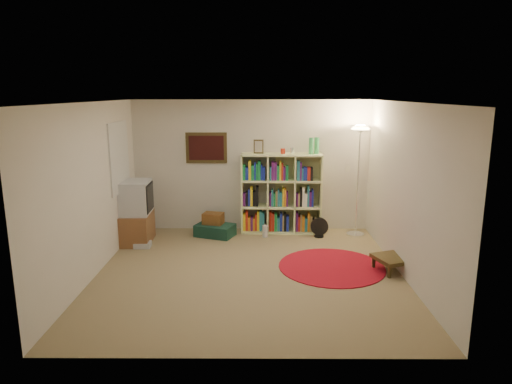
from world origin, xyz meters
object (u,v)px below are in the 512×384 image
floor_fan (319,227)px  suitcase (215,230)px  side_table (393,259)px  bookshelf (280,194)px  floor_lamp (360,144)px  tv_stand (136,213)px

floor_fan → suitcase: bearing=-178.1°
side_table → bookshelf: bearing=128.9°
floor_lamp → bookshelf: bearing=170.9°
tv_stand → side_table: 4.42m
bookshelf → floor_fan: size_ratio=4.87×
floor_lamp → suitcase: floor_lamp is taller
suitcase → side_table: bearing=-10.3°
floor_lamp → tv_stand: floor_lamp is taller
bookshelf → tv_stand: bearing=-163.8°
bookshelf → suitcase: size_ratio=2.27×
floor_fan → tv_stand: tv_stand is taller
bookshelf → tv_stand: bookshelf is taller
bookshelf → side_table: (1.61, -1.99, -0.54)m
tv_stand → suitcase: size_ratio=1.40×
floor_lamp → floor_fan: 1.68m
floor_lamp → floor_fan: size_ratio=5.54×
floor_lamp → side_table: (0.19, -1.77, -1.52)m
tv_stand → floor_fan: bearing=3.3°
floor_lamp → floor_fan: (-0.70, -0.13, -1.52)m
floor_fan → tv_stand: bearing=-171.0°
suitcase → side_table: side_table is taller
floor_lamp → tv_stand: 4.20m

